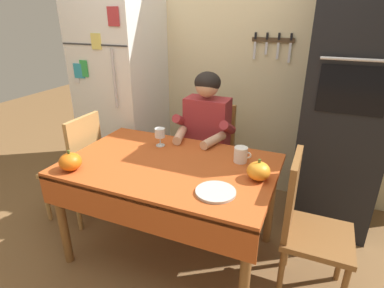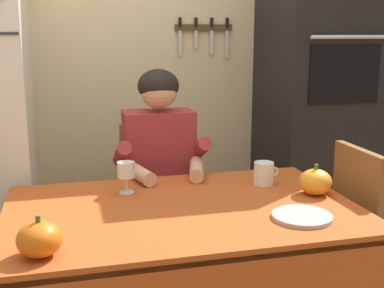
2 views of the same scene
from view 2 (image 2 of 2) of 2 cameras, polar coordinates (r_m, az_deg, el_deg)
The scene contains 11 objects.
back_wall_assembly at distance 3.15m, azimuth -5.50°, elevation 10.26°, with size 3.70×0.13×2.60m.
wall_oven at distance 3.16m, azimuth 13.94°, elevation 5.41°, with size 0.60×0.64×2.10m.
dining_table at distance 2.04m, azimuth -0.94°, elevation -9.56°, with size 1.40×0.90×0.74m.
chair_behind_person at distance 2.83m, azimuth -4.13°, elevation -6.31°, with size 0.40×0.40×0.93m.
seated_person at distance 2.58m, azimuth -3.47°, elevation -2.90°, with size 0.47×0.55×1.25m.
chair_right_side at distance 2.48m, azimuth 19.88°, elevation -9.85°, with size 0.40×0.40×0.93m.
coffee_mug at distance 2.33m, azimuth 8.16°, elevation -3.31°, with size 0.12×0.09×0.10m.
wine_glass at distance 2.19m, azimuth -7.49°, elevation -3.09°, with size 0.08×0.08×0.14m.
pumpkin_large at distance 2.23m, azimuth 13.83°, elevation -4.19°, with size 0.14×0.14×0.13m.
pumpkin_medium at distance 1.66m, azimuth -16.92°, elevation -10.29°, with size 0.14×0.14×0.14m.
serving_tray at distance 1.96m, azimuth 12.37°, elevation -8.02°, with size 0.23×0.23×0.02m, color #B7B2A8.
Camera 2 is at (-0.43, -1.76, 1.43)m, focal length 47.03 mm.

